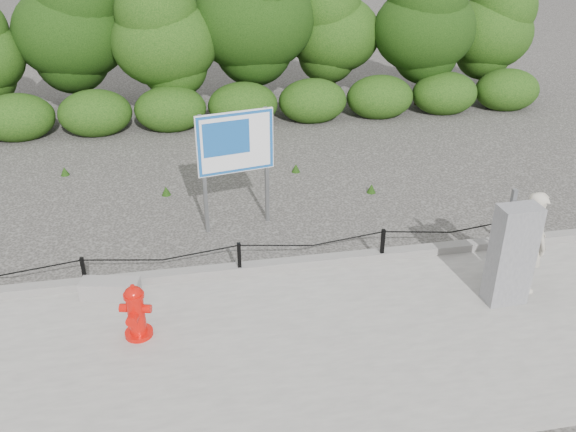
{
  "coord_description": "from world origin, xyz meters",
  "views": [
    {
      "loc": [
        -0.79,
        -8.65,
        5.77
      ],
      "look_at": [
        0.87,
        0.2,
        1.0
      ],
      "focal_mm": 38.0,
      "sensor_mm": 36.0,
      "label": 1
    }
  ],
  "objects_px": {
    "fire_hydrant": "(136,312)",
    "pedestrian": "(531,243)",
    "utility_cabinet": "(511,255)",
    "advertising_sign": "(235,148)",
    "concrete_block": "(110,289)"
  },
  "relations": [
    {
      "from": "fire_hydrant",
      "to": "advertising_sign",
      "type": "xyz_separation_m",
      "value": [
        1.81,
        3.15,
        1.16
      ]
    },
    {
      "from": "fire_hydrant",
      "to": "pedestrian",
      "type": "height_order",
      "value": "pedestrian"
    },
    {
      "from": "utility_cabinet",
      "to": "fire_hydrant",
      "type": "bearing_deg",
      "value": 176.24
    },
    {
      "from": "concrete_block",
      "to": "utility_cabinet",
      "type": "relative_size",
      "value": 0.5
    },
    {
      "from": "advertising_sign",
      "to": "fire_hydrant",
      "type": "bearing_deg",
      "value": -130.89
    },
    {
      "from": "pedestrian",
      "to": "advertising_sign",
      "type": "height_order",
      "value": "advertising_sign"
    },
    {
      "from": "utility_cabinet",
      "to": "pedestrian",
      "type": "bearing_deg",
      "value": 27.85
    },
    {
      "from": "utility_cabinet",
      "to": "advertising_sign",
      "type": "height_order",
      "value": "advertising_sign"
    },
    {
      "from": "utility_cabinet",
      "to": "advertising_sign",
      "type": "bearing_deg",
      "value": 137.09
    },
    {
      "from": "fire_hydrant",
      "to": "pedestrian",
      "type": "xyz_separation_m",
      "value": [
        6.12,
        0.12,
        0.42
      ]
    },
    {
      "from": "pedestrian",
      "to": "utility_cabinet",
      "type": "bearing_deg",
      "value": 120.34
    },
    {
      "from": "fire_hydrant",
      "to": "pedestrian",
      "type": "bearing_deg",
      "value": 14.94
    },
    {
      "from": "fire_hydrant",
      "to": "utility_cabinet",
      "type": "relative_size",
      "value": 0.48
    },
    {
      "from": "advertising_sign",
      "to": "utility_cabinet",
      "type": "bearing_deg",
      "value": -51.71
    },
    {
      "from": "concrete_block",
      "to": "utility_cabinet",
      "type": "height_order",
      "value": "utility_cabinet"
    }
  ]
}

